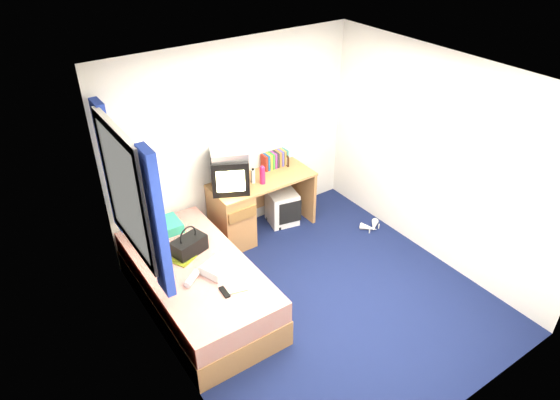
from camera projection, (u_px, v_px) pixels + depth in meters
ground at (319, 299)px, 5.36m from camera, size 3.40×3.40×0.00m
room_shell at (326, 182)px, 4.59m from camera, size 3.40×3.40×3.40m
bed at (198, 285)px, 5.15m from camera, size 1.01×2.00×0.54m
pillow at (158, 229)px, 5.44m from camera, size 0.50×0.33×0.11m
desk at (243, 209)px, 6.11m from camera, size 1.30×0.55×0.75m
storage_cube at (282, 207)px, 6.49m from camera, size 0.42×0.42×0.44m
crt_tv at (230, 173)px, 5.74m from camera, size 0.56×0.54×0.42m
vcr at (229, 153)px, 5.61m from camera, size 0.50×0.43×0.08m
book_row at (275, 159)px, 6.27m from camera, size 0.34×0.13×0.20m
picture_frame at (286, 160)px, 6.32m from camera, size 0.04×0.12×0.14m
pink_water_bottle at (262, 176)px, 5.91m from camera, size 0.08×0.08×0.21m
aerosol_can at (253, 176)px, 5.94m from camera, size 0.06×0.06×0.17m
handbag at (189, 245)px, 5.12m from camera, size 0.39×0.29×0.32m
towel at (219, 268)px, 4.89m from camera, size 0.35×0.32×0.10m
magazine at (180, 258)px, 5.09m from camera, size 0.31×0.34×0.01m
water_bottle at (192, 278)px, 4.78m from camera, size 0.20×0.18×0.07m
colour_swatch_fan at (236, 291)px, 4.68m from camera, size 0.23×0.11×0.01m
remote_control at (224, 292)px, 4.65m from camera, size 0.06×0.16×0.02m
window_assembly at (129, 193)px, 4.49m from camera, size 0.11×1.42×1.40m
white_heels at (371, 227)px, 6.43m from camera, size 0.30×0.23×0.09m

